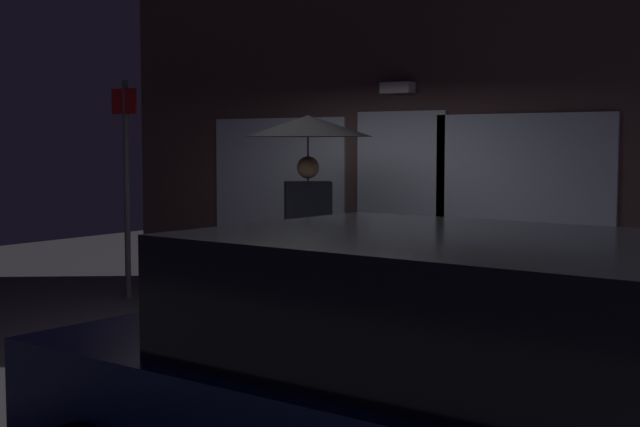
% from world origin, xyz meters
% --- Properties ---
extents(ground_plane, '(18.00, 18.00, 0.00)m').
position_xyz_m(ground_plane, '(0.00, 0.00, 0.00)').
color(ground_plane, '#423F44').
extents(building_facade, '(8.05, 0.48, 3.80)m').
position_xyz_m(building_facade, '(-0.00, 2.34, 1.88)').
color(building_facade, brown).
rests_on(building_facade, ground).
extents(person_with_umbrella, '(1.29, 1.29, 2.13)m').
position_xyz_m(person_with_umbrella, '(-0.29, 0.82, 1.75)').
color(person_with_umbrella, black).
rests_on(person_with_umbrella, ground).
extents(parked_car, '(3.91, 2.22, 1.46)m').
position_xyz_m(parked_car, '(3.25, -3.14, 0.75)').
color(parked_car, navy).
rests_on(parked_car, ground).
extents(street_sign_post, '(0.40, 0.07, 2.59)m').
position_xyz_m(street_sign_post, '(-3.06, 0.99, 1.46)').
color(street_sign_post, '#595B60').
rests_on(street_sign_post, ground).
extents(sidewalk_bollard, '(0.28, 0.28, 0.57)m').
position_xyz_m(sidewalk_bollard, '(1.35, 1.32, 0.28)').
color(sidewalk_bollard, '#B2A899').
rests_on(sidewalk_bollard, ground).
extents(sidewalk_bollard_2, '(0.24, 0.24, 0.65)m').
position_xyz_m(sidewalk_bollard_2, '(2.15, 1.05, 0.33)').
color(sidewalk_bollard_2, slate).
rests_on(sidewalk_bollard_2, ground).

